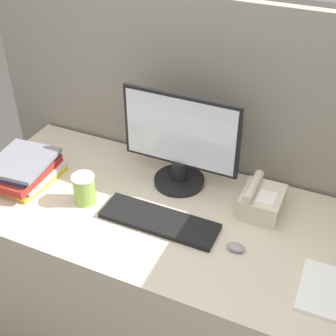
{
  "coord_description": "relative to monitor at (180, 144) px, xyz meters",
  "views": [
    {
      "loc": [
        0.55,
        -0.87,
        1.94
      ],
      "look_at": [
        -0.02,
        0.4,
        0.92
      ],
      "focal_mm": 50.0,
      "sensor_mm": 36.0,
      "label": 1
    }
  ],
  "objects": [
    {
      "name": "book_stack",
      "position": [
        -0.6,
        -0.25,
        -0.14
      ],
      "size": [
        0.25,
        0.3,
        0.11
      ],
      "color": "gold",
      "rests_on": "desk"
    },
    {
      "name": "cubicle_panel_rear",
      "position": [
        0.04,
        0.2,
        -0.2
      ],
      "size": [
        2.06,
        0.04,
        1.45
      ],
      "color": "gray",
      "rests_on": "ground_plane"
    },
    {
      "name": "desk_telephone",
      "position": [
        0.36,
        -0.04,
        -0.14
      ],
      "size": [
        0.15,
        0.18,
        0.12
      ],
      "color": "beige",
      "rests_on": "desk"
    },
    {
      "name": "coffee_cup",
      "position": [
        -0.29,
        -0.27,
        -0.13
      ],
      "size": [
        0.09,
        0.09,
        0.12
      ],
      "color": "#8CB247",
      "rests_on": "desk"
    },
    {
      "name": "keyboard",
      "position": [
        0.03,
        -0.26,
        -0.18
      ],
      "size": [
        0.45,
        0.14,
        0.02
      ],
      "color": "black",
      "rests_on": "desk"
    },
    {
      "name": "paper_pile",
      "position": [
        0.66,
        -0.34,
        -0.18
      ],
      "size": [
        0.19,
        0.23,
        0.01
      ],
      "color": "white",
      "rests_on": "desk"
    },
    {
      "name": "desk",
      "position": [
        0.04,
        -0.2,
        -0.56
      ],
      "size": [
        1.66,
        0.73,
        0.73
      ],
      "color": "beige",
      "rests_on": "ground_plane"
    },
    {
      "name": "monitor",
      "position": [
        0.0,
        0.0,
        0.0
      ],
      "size": [
        0.48,
        0.21,
        0.41
      ],
      "color": "black",
      "rests_on": "desk"
    },
    {
      "name": "mouse",
      "position": [
        0.33,
        -0.28,
        -0.18
      ],
      "size": [
        0.07,
        0.04,
        0.03
      ],
      "color": "gray",
      "rests_on": "desk"
    }
  ]
}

